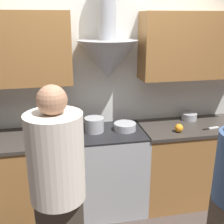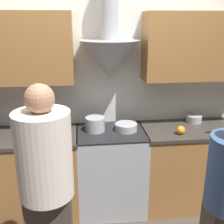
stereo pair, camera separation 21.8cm
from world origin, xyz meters
name	(u,v)px [view 2 (the right image)]	position (x,y,z in m)	size (l,w,h in m)	color
wall_back	(105,76)	(-0.04, 0.61, 1.48)	(8.40, 0.62, 2.60)	silver
counter_left	(11,176)	(-1.08, 0.35, 0.47)	(1.46, 0.62, 0.94)	#9E6B38
counter_right	(195,165)	(0.97, 0.35, 0.47)	(1.24, 0.62, 0.94)	#9E6B38
stove_range	(111,170)	(0.00, 0.35, 0.47)	(0.73, 0.60, 0.94)	#A8AAAF
stock_pot	(95,124)	(-0.16, 0.39, 1.01)	(0.21, 0.21, 0.15)	#A8AAAF
mixing_bowl	(126,127)	(0.16, 0.36, 0.98)	(0.24, 0.24, 0.08)	#A8AAAF
orange_fruit	(181,130)	(0.71, 0.19, 0.98)	(0.09, 0.09, 0.09)	orange
saucepan	(194,119)	(0.99, 0.53, 0.98)	(0.18, 0.18, 0.08)	#A8AAAF
chefs_knife	(215,131)	(1.09, 0.21, 0.94)	(0.21, 0.07, 0.01)	silver
person_foreground_left	(47,192)	(-0.56, -0.69, 0.94)	(0.37, 0.37, 1.70)	#473D33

